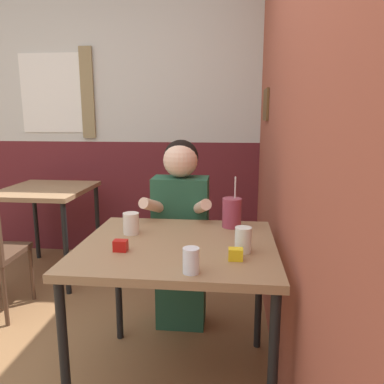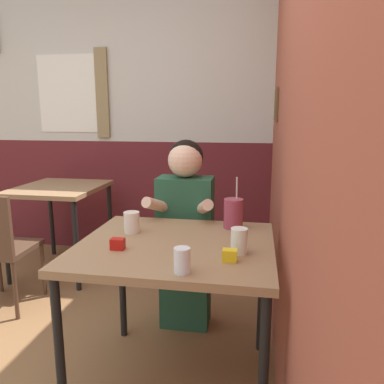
# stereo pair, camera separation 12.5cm
# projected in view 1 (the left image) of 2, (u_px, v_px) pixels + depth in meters

# --- Properties ---
(brick_wall_right) EXTENTS (0.08, 4.23, 2.70)m
(brick_wall_right) POSITION_uv_depth(u_px,v_px,m) (280.00, 115.00, 2.27)
(brick_wall_right) COLOR #9E4C38
(brick_wall_right) RESTS_ON ground_plane
(back_wall) EXTENTS (5.51, 0.09, 2.70)m
(back_wall) POSITION_uv_depth(u_px,v_px,m) (123.00, 114.00, 3.52)
(back_wall) COLOR silver
(back_wall) RESTS_ON ground_plane
(main_table) EXTENTS (0.91, 0.82, 0.76)m
(main_table) POSITION_uv_depth(u_px,v_px,m) (178.00, 258.00, 1.77)
(main_table) COLOR #93704C
(main_table) RESTS_ON ground_plane
(background_table) EXTENTS (0.68, 0.76, 0.76)m
(background_table) POSITION_uv_depth(u_px,v_px,m) (46.00, 199.00, 3.11)
(background_table) COLOR #93704C
(background_table) RESTS_ON ground_plane
(person_seated) EXTENTS (0.42, 0.41, 1.20)m
(person_seated) POSITION_uv_depth(u_px,v_px,m) (181.00, 230.00, 2.34)
(person_seated) COLOR #235138
(person_seated) RESTS_ON ground_plane
(cocktail_pitcher) EXTENTS (0.10, 0.10, 0.28)m
(cocktail_pitcher) POSITION_uv_depth(u_px,v_px,m) (232.00, 213.00, 2.00)
(cocktail_pitcher) COLOR #99384C
(cocktail_pitcher) RESTS_ON main_table
(glass_near_pitcher) EXTENTS (0.06, 0.06, 0.10)m
(glass_near_pitcher) POSITION_uv_depth(u_px,v_px,m) (191.00, 260.00, 1.42)
(glass_near_pitcher) COLOR silver
(glass_near_pitcher) RESTS_ON main_table
(glass_center) EXTENTS (0.07, 0.07, 0.11)m
(glass_center) POSITION_uv_depth(u_px,v_px,m) (243.00, 240.00, 1.63)
(glass_center) COLOR silver
(glass_center) RESTS_ON main_table
(glass_far_side) EXTENTS (0.08, 0.08, 0.11)m
(glass_far_side) POSITION_uv_depth(u_px,v_px,m) (131.00, 223.00, 1.89)
(glass_far_side) COLOR silver
(glass_far_side) RESTS_ON main_table
(condiment_ketchup) EXTENTS (0.06, 0.04, 0.05)m
(condiment_ketchup) POSITION_uv_depth(u_px,v_px,m) (121.00, 246.00, 1.65)
(condiment_ketchup) COLOR #B7140F
(condiment_ketchup) RESTS_ON main_table
(condiment_mustard) EXTENTS (0.06, 0.04, 0.05)m
(condiment_mustard) POSITION_uv_depth(u_px,v_px,m) (236.00, 254.00, 1.55)
(condiment_mustard) COLOR yellow
(condiment_mustard) RESTS_ON main_table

